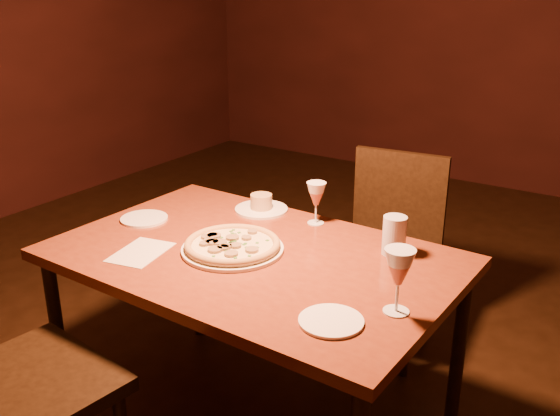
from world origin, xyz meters
The scene contains 10 objects.
dining_table centered at (-0.28, 0.13, 0.65)m, with size 1.35×0.89×0.71m.
chair_far centered at (-0.14, 0.95, 0.49)m, with size 0.46×0.46×0.86m.
pizza_plate centered at (-0.35, 0.10, 0.73)m, with size 0.34×0.34×0.04m.
ramekin_saucer centered at (-0.49, 0.47, 0.73)m, with size 0.21×0.21×0.07m.
wine_glass_far centered at (-0.24, 0.47, 0.79)m, with size 0.07×0.07×0.16m, color #B8614C, non-canonical shape.
wine_glass_right centered at (0.28, 0.03, 0.81)m, with size 0.09×0.09×0.19m, color #B8614C, non-canonical shape.
water_tumbler centered at (0.11, 0.38, 0.78)m, with size 0.08×0.08×0.13m, color silver.
side_plate_left centered at (-0.80, 0.15, 0.72)m, with size 0.18×0.18×0.01m, color white.
side_plate_near centered at (0.16, -0.12, 0.72)m, with size 0.18×0.18×0.01m, color white.
menu_card centered at (-0.60, -0.08, 0.71)m, with size 0.15×0.22×0.00m, color beige.
Camera 1 is at (0.84, -1.41, 1.58)m, focal length 40.00 mm.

